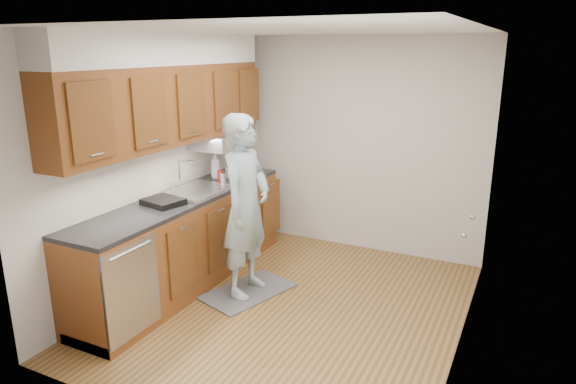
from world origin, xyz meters
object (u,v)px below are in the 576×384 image
(person, at_px, (246,194))
(soap_bottle_a, at_px, (216,165))
(dish_rack, at_px, (163,202))
(soda_can, at_px, (221,176))
(steel_can, at_px, (223,178))
(soap_bottle_b, at_px, (230,170))

(person, xyz_separation_m, soap_bottle_a, (-0.79, 0.68, 0.07))
(person, bearing_deg, dish_rack, 119.93)
(soda_can, height_order, dish_rack, soda_can)
(person, height_order, steel_can, person)
(dish_rack, bearing_deg, person, 42.48)
(soap_bottle_a, bearing_deg, soap_bottle_b, 27.59)
(soap_bottle_b, distance_m, steel_can, 0.28)
(soap_bottle_a, bearing_deg, dish_rack, -83.17)
(soap_bottle_b, bearing_deg, dish_rack, -90.48)
(soap_bottle_b, height_order, dish_rack, soap_bottle_b)
(person, distance_m, steel_can, 0.75)
(steel_can, xyz_separation_m, dish_rack, (-0.09, -0.88, -0.03))
(person, distance_m, soap_bottle_a, 1.05)
(person, relative_size, steel_can, 16.74)
(dish_rack, bearing_deg, soap_bottle_b, 101.11)
(soap_bottle_a, bearing_deg, steel_can, -40.95)
(person, xyz_separation_m, steel_can, (-0.57, 0.49, -0.02))
(person, height_order, dish_rack, person)
(soap_bottle_a, distance_m, dish_rack, 1.09)
(person, relative_size, soda_can, 15.31)
(dish_rack, bearing_deg, soda_can, 99.78)
(soap_bottle_b, relative_size, dish_rack, 0.52)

